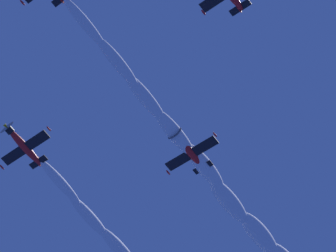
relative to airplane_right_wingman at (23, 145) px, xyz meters
name	(u,v)px	position (x,y,z in m)	size (l,w,h in m)	color
airplane_right_wingman	(23,145)	(0.00, 0.00, 0.00)	(7.13, 6.85, 2.58)	red
airplane_slot_tail	(189,151)	(20.92, 2.60, 0.50)	(7.15, 6.85, 2.55)	red
smoke_trail_lead	(238,207)	(26.79, 11.50, 1.13)	(32.71, 48.14, 3.32)	white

